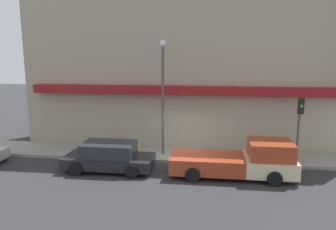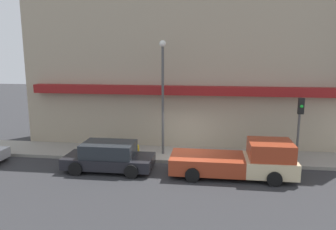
# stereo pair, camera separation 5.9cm
# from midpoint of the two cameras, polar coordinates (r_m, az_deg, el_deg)

# --- Properties ---
(ground_plane) EXTENTS (80.00, 80.00, 0.00)m
(ground_plane) POSITION_cam_midpoint_polar(r_m,az_deg,el_deg) (17.09, 2.82, -8.56)
(ground_plane) COLOR #2D2D30
(sidewalk) EXTENTS (36.00, 2.60, 0.17)m
(sidewalk) POSITION_cam_midpoint_polar(r_m,az_deg,el_deg) (18.30, 3.16, -6.97)
(sidewalk) COLOR gray
(sidewalk) RESTS_ON ground
(building) EXTENTS (19.80, 3.80, 11.49)m
(building) POSITION_cam_midpoint_polar(r_m,az_deg,el_deg) (20.20, 3.98, 10.97)
(building) COLOR tan
(building) RESTS_ON ground
(pickup_truck) EXTENTS (5.69, 2.23, 1.72)m
(pickup_truck) POSITION_cam_midpoint_polar(r_m,az_deg,el_deg) (15.66, 12.65, -7.76)
(pickup_truck) COLOR beige
(pickup_truck) RESTS_ON ground
(parked_car) EXTENTS (4.31, 2.06, 1.38)m
(parked_car) POSITION_cam_midpoint_polar(r_m,az_deg,el_deg) (16.34, -10.14, -7.15)
(parked_car) COLOR black
(parked_car) RESTS_ON ground
(fire_hydrant) EXTENTS (0.20, 0.20, 0.65)m
(fire_hydrant) POSITION_cam_midpoint_polar(r_m,az_deg,el_deg) (17.80, -5.26, -6.13)
(fire_hydrant) COLOR yellow
(fire_hydrant) RESTS_ON sidewalk
(street_lamp) EXTENTS (0.36, 0.36, 6.14)m
(street_lamp) POSITION_cam_midpoint_polar(r_m,az_deg,el_deg) (17.51, -0.82, 5.20)
(street_lamp) COLOR #4C4C4C
(street_lamp) RESTS_ON sidewalk
(traffic_light) EXTENTS (0.28, 0.42, 3.29)m
(traffic_light) POSITION_cam_midpoint_polar(r_m,az_deg,el_deg) (17.69, 22.05, -0.47)
(traffic_light) COLOR #4C4C4C
(traffic_light) RESTS_ON sidewalk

